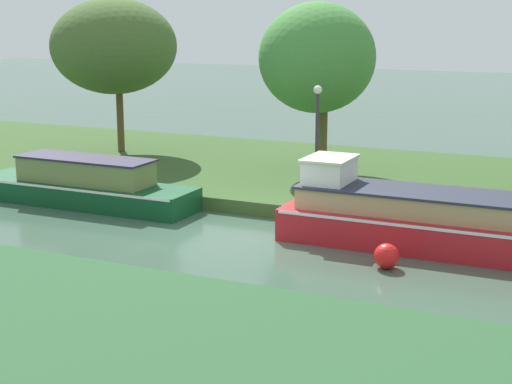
# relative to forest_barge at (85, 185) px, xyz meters

# --- Properties ---
(ground_plane) EXTENTS (120.00, 120.00, 0.00)m
(ground_plane) POSITION_rel_forest_barge_xyz_m (5.63, -1.20, -0.57)
(ground_plane) COLOR #3D5948
(riverbank_far) EXTENTS (72.00, 10.00, 0.40)m
(riverbank_far) POSITION_rel_forest_barge_xyz_m (5.63, 5.80, -0.37)
(riverbank_far) COLOR #345325
(riverbank_far) RESTS_ON ground_plane
(forest_barge) EXTENTS (6.92, 1.68, 1.40)m
(forest_barge) POSITION_rel_forest_barge_xyz_m (0.00, 0.00, 0.00)
(forest_barge) COLOR #0F4623
(forest_barge) RESTS_ON ground_plane
(red_narrowboat) EXTENTS (8.96, 2.21, 1.98)m
(red_narrowboat) POSITION_rel_forest_barge_xyz_m (10.71, -0.00, 0.08)
(red_narrowboat) COLOR red
(red_narrowboat) RESTS_ON ground_plane
(willow_tree_left) EXTENTS (4.43, 4.75, 5.59)m
(willow_tree_left) POSITION_rel_forest_barge_xyz_m (-2.90, 5.88, 3.70)
(willow_tree_left) COLOR brown
(willow_tree_left) RESTS_ON riverbank_far
(willow_tree_centre) EXTENTS (3.64, 4.15, 5.40)m
(willow_tree_centre) POSITION_rel_forest_barge_xyz_m (5.02, 5.58, 3.48)
(willow_tree_centre) COLOR brown
(willow_tree_centre) RESTS_ON riverbank_far
(lamp_post) EXTENTS (0.24, 0.24, 3.10)m
(lamp_post) POSITION_rel_forest_barge_xyz_m (6.26, 2.35, 1.77)
(lamp_post) COLOR #333338
(lamp_post) RESTS_ON riverbank_far
(mooring_post_near) EXTENTS (0.17, 0.17, 0.62)m
(mooring_post_near) POSITION_rel_forest_barge_xyz_m (7.68, 1.45, 0.14)
(mooring_post_near) COLOR #4C2E2E
(mooring_post_near) RESTS_ON riverbank_far
(mooring_post_far) EXTENTS (0.17, 0.17, 0.76)m
(mooring_post_far) POSITION_rel_forest_barge_xyz_m (0.44, 1.45, 0.21)
(mooring_post_far) COLOR #423C2E
(mooring_post_far) RESTS_ON riverbank_far
(channel_buoy) EXTENTS (0.56, 0.56, 0.56)m
(channel_buoy) POSITION_rel_forest_barge_xyz_m (9.55, -2.02, -0.29)
(channel_buoy) COLOR red
(channel_buoy) RESTS_ON ground_plane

